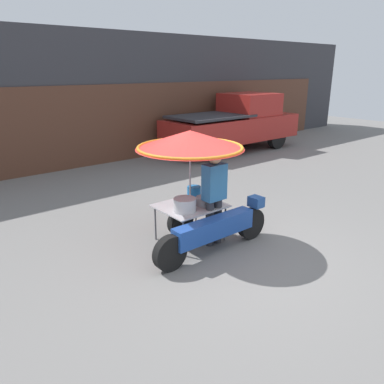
% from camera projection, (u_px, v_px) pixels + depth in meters
% --- Properties ---
extents(ground_plane, '(36.00, 36.00, 0.00)m').
position_uv_depth(ground_plane, '(232.00, 255.00, 6.01)').
color(ground_plane, slate).
extents(shopfront_building, '(28.00, 2.06, 3.96)m').
position_uv_depth(shopfront_building, '(46.00, 100.00, 11.22)').
color(shopfront_building, '#38383D').
rests_on(shopfront_building, ground).
extents(vendor_motorcycle_cart, '(2.30, 1.77, 1.92)m').
position_uv_depth(vendor_motorcycle_cart, '(194.00, 160.00, 6.04)').
color(vendor_motorcycle_cart, black).
rests_on(vendor_motorcycle_cart, ground).
extents(vendor_person, '(0.38, 0.22, 1.62)m').
position_uv_depth(vendor_person, '(214.00, 193.00, 6.14)').
color(vendor_person, '#2D2D33').
rests_on(vendor_person, ground).
extents(pickup_truck, '(5.27, 1.82, 2.00)m').
position_uv_depth(pickup_truck, '(235.00, 123.00, 13.44)').
color(pickup_truck, black).
rests_on(pickup_truck, ground).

